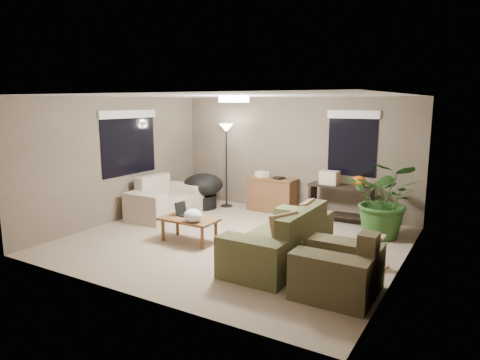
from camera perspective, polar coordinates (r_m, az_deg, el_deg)
The scene contains 20 objects.
room_shell at distance 7.28m, azimuth -0.80°, elevation 1.30°, with size 5.50×5.50×5.50m.
main_sofa at distance 6.60m, azimuth 5.71°, elevation -8.26°, with size 0.95×2.20×0.85m.
throw_pillows at distance 6.40m, azimuth 7.85°, elevation -5.58°, with size 0.39×1.39×0.47m.
loveseat at distance 9.24m, azimuth -10.07°, elevation -2.93°, with size 0.90×1.60×0.85m.
armchair at distance 5.64m, azimuth 13.07°, elevation -11.78°, with size 0.95×1.00×0.85m.
coffee_table at distance 7.47m, azimuth -6.81°, elevation -5.54°, with size 1.00×0.55×0.42m.
laptop at distance 7.61m, azimuth -7.38°, elevation -4.30°, with size 0.39×0.27×0.24m.
plastic_bag at distance 7.19m, azimuth -6.29°, elevation -4.73°, with size 0.32×0.29×0.22m, color white.
desk at distance 9.52m, azimuth 4.25°, elevation -1.91°, with size 1.10×0.50×0.75m.
desk_papers at distance 9.50m, azimuth 3.42°, elevation 0.68°, with size 0.72×0.32×0.12m.
console_table at distance 8.87m, azimuth 13.27°, elevation -2.68°, with size 1.30×0.40×0.75m.
pumpkin at distance 8.69m, azimuth 15.58°, elevation -0.19°, with size 0.27×0.27×0.22m, color orange.
cardboard_box at distance 8.86m, azimuth 11.85°, elevation 0.31°, with size 0.36×0.27×0.27m, color beige.
papasan_chair at distance 9.76m, azimuth -4.92°, elevation -1.09°, with size 1.16×1.16×0.80m.
floor_lamp at distance 9.75m, azimuth -1.84°, elevation 5.66°, with size 0.32×0.32×1.91m.
ceiling_fixture at distance 7.19m, azimuth -0.83°, elevation 10.71°, with size 0.50×0.50×0.10m, color white.
houseplant at distance 8.02m, azimuth 18.82°, elevation -3.56°, with size 1.25×1.39×1.09m, color #2D5923.
cat_scratching_post at distance 6.62m, azimuth 17.68°, elevation -9.40°, with size 0.32×0.32×0.50m.
window_left at distance 9.15m, azimuth -14.62°, elevation 6.19°, with size 0.05×1.56×1.33m.
window_back at distance 8.98m, azimuth 14.79°, elevation 6.13°, with size 1.06×0.05×1.33m.
Camera 1 is at (3.75, -6.14, 2.40)m, focal length 32.00 mm.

